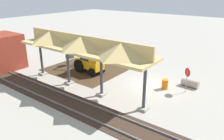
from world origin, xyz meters
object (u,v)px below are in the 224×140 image
(concrete_pipe, at_px, (190,83))
(traffic_barrel, at_px, (165,84))
(stop_sign, at_px, (187,75))
(brick_utility_building, at_px, (1,52))
(backhoe, at_px, (89,61))

(concrete_pipe, distance_m, traffic_barrel, 2.47)
(stop_sign, relative_size, brick_utility_building, 0.56)
(backhoe, bearing_deg, concrete_pipe, -164.85)
(backhoe, xyz_separation_m, traffic_barrel, (-8.37, -0.92, -0.81))
(concrete_pipe, xyz_separation_m, traffic_barrel, (1.69, 1.80, 0.09))
(stop_sign, distance_m, concrete_pipe, 1.88)
(concrete_pipe, xyz_separation_m, brick_utility_building, (18.72, 7.58, 1.56))
(backhoe, xyz_separation_m, concrete_pipe, (-10.05, -2.72, -0.90))
(brick_utility_building, bearing_deg, concrete_pipe, -157.95)
(stop_sign, bearing_deg, brick_utility_building, 18.22)
(traffic_barrel, bearing_deg, brick_utility_building, 18.74)
(stop_sign, height_order, concrete_pipe, stop_sign)
(stop_sign, relative_size, traffic_barrel, 2.49)
(stop_sign, distance_m, backhoe, 10.20)
(brick_utility_building, distance_m, traffic_barrel, 18.04)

